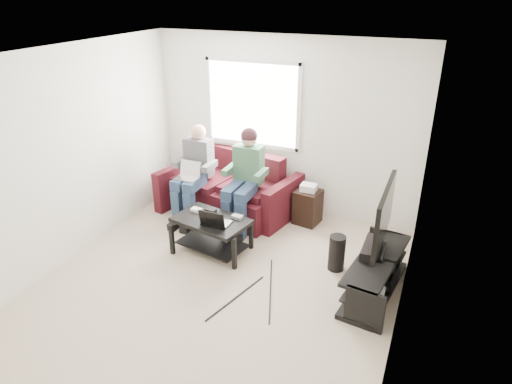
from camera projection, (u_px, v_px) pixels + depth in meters
The scene contains 26 objects.
floor at pixel (216, 287), 5.31m from camera, with size 4.50×4.50×0.00m, color beige.
ceiling at pixel (206, 57), 4.22m from camera, with size 4.50×4.50×0.00m, color white.
wall_back at pixel (284, 127), 6.65m from camera, with size 4.50×4.50×0.00m, color silver.
wall_front at pixel (45, 317), 2.88m from camera, with size 4.50×4.50×0.00m, color silver.
wall_left at pixel (64, 159), 5.47m from camera, with size 4.50×4.50×0.00m, color silver.
wall_right at pixel (411, 220), 4.06m from camera, with size 4.50×4.50×0.00m, color silver.
window at pixel (252, 104), 6.68m from camera, with size 1.48×0.04×1.28m.
sofa at pixel (230, 191), 6.94m from camera, with size 2.11×1.23×0.90m.
person_left at pixel (194, 169), 6.61m from camera, with size 0.40×0.70×1.38m.
person_right at pixel (245, 173), 6.32m from camera, with size 0.40×0.71×1.42m.
laptop_silver at pixel (188, 174), 6.46m from camera, with size 0.32×0.22×0.24m, color silver, non-canonical shape.
coffee_table at pixel (211, 227), 5.88m from camera, with size 1.04×0.76×0.47m.
laptop_black at pixel (216, 215), 5.66m from camera, with size 0.34×0.24×0.24m, color black, non-canonical shape.
controller_a at pixel (197, 210), 6.01m from camera, with size 0.14×0.09×0.04m, color silver.
controller_b at pixel (211, 210), 6.00m from camera, with size 0.14×0.09×0.04m, color black.
controller_c at pixel (237, 217), 5.83m from camera, with size 0.14×0.09×0.04m, color gray.
tv_stand at pixel (375, 276), 5.15m from camera, with size 0.59×1.41×0.45m.
tv at pixel (384, 217), 4.94m from camera, with size 0.12×1.10×0.81m.
soundbar at pixel (369, 247), 5.15m from camera, with size 0.12×0.50×0.10m, color black.
drink_cup at pixel (383, 227), 5.57m from camera, with size 0.08×0.08×0.12m, color #A26645.
console_white at pixel (369, 292), 4.79m from camera, with size 0.30×0.22×0.06m, color silver.
console_grey at pixel (380, 257), 5.37m from camera, with size 0.34×0.26×0.08m, color gray.
console_black at pixel (375, 273), 5.08m from camera, with size 0.38×0.30×0.07m, color black.
subwoofer at pixel (337, 253), 5.55m from camera, with size 0.20×0.20×0.46m, color black.
keyboard_floor at pixel (354, 304), 5.01m from camera, with size 0.16×0.48×0.03m, color black.
end_table at pixel (308, 206), 6.62m from camera, with size 0.34×0.34×0.61m.
Camera 1 is at (2.12, -3.83, 3.23)m, focal length 32.00 mm.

